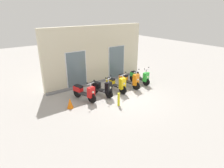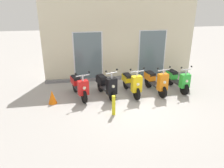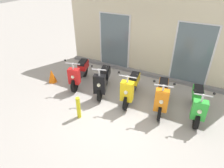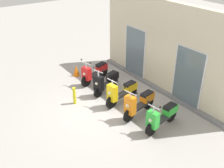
{
  "view_description": "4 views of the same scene",
  "coord_description": "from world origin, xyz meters",
  "px_view_note": "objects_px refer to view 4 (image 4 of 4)",
  "views": [
    {
      "loc": [
        -6.4,
        -7.63,
        4.62
      ],
      "look_at": [
        -0.39,
        0.64,
        0.63
      ],
      "focal_mm": 30.77,
      "sensor_mm": 36.0,
      "label": 1
    },
    {
      "loc": [
        -2.14,
        -7.3,
        3.8
      ],
      "look_at": [
        -0.76,
        0.79,
        0.52
      ],
      "focal_mm": 35.66,
      "sensor_mm": 36.0,
      "label": 2
    },
    {
      "loc": [
        2.0,
        -4.3,
        3.97
      ],
      "look_at": [
        -0.54,
        0.61,
        0.55
      ],
      "focal_mm": 31.74,
      "sensor_mm": 36.0,
      "label": 3
    },
    {
      "loc": [
        7.08,
        -4.6,
        5.65
      ],
      "look_at": [
        -0.08,
        0.45,
        0.89
      ],
      "focal_mm": 42.56,
      "sensor_mm": 36.0,
      "label": 4
    }
  ],
  "objects_px": {
    "traffic_cone": "(76,71)",
    "scooter_red": "(95,72)",
    "scooter_yellow": "(121,92)",
    "curb_bollard": "(74,96)",
    "scooter_green": "(162,117)",
    "scooter_black": "(106,82)",
    "scooter_orange": "(139,103)"
  },
  "relations": [
    {
      "from": "scooter_green",
      "to": "curb_bollard",
      "type": "relative_size",
      "value": 2.27
    },
    {
      "from": "curb_bollard",
      "to": "scooter_red",
      "type": "bearing_deg",
      "value": 124.29
    },
    {
      "from": "scooter_red",
      "to": "traffic_cone",
      "type": "xyz_separation_m",
      "value": [
        -1.02,
        -0.39,
        -0.22
      ]
    },
    {
      "from": "scooter_orange",
      "to": "traffic_cone",
      "type": "height_order",
      "value": "scooter_orange"
    },
    {
      "from": "scooter_green",
      "to": "scooter_orange",
      "type": "bearing_deg",
      "value": -171.68
    },
    {
      "from": "scooter_red",
      "to": "scooter_orange",
      "type": "distance_m",
      "value": 3.13
    },
    {
      "from": "scooter_orange",
      "to": "scooter_red",
      "type": "bearing_deg",
      "value": 178.36
    },
    {
      "from": "scooter_black",
      "to": "scooter_green",
      "type": "relative_size",
      "value": 0.94
    },
    {
      "from": "scooter_yellow",
      "to": "curb_bollard",
      "type": "xyz_separation_m",
      "value": [
        -1.0,
        -1.52,
        -0.15
      ]
    },
    {
      "from": "scooter_yellow",
      "to": "curb_bollard",
      "type": "relative_size",
      "value": 2.37
    },
    {
      "from": "scooter_green",
      "to": "traffic_cone",
      "type": "bearing_deg",
      "value": -175.03
    },
    {
      "from": "traffic_cone",
      "to": "scooter_red",
      "type": "bearing_deg",
      "value": 20.92
    },
    {
      "from": "scooter_orange",
      "to": "traffic_cone",
      "type": "distance_m",
      "value": 4.17
    },
    {
      "from": "scooter_red",
      "to": "curb_bollard",
      "type": "bearing_deg",
      "value": -55.71
    },
    {
      "from": "scooter_black",
      "to": "traffic_cone",
      "type": "xyz_separation_m",
      "value": [
        -2.09,
        -0.27,
        -0.24
      ]
    },
    {
      "from": "scooter_yellow",
      "to": "traffic_cone",
      "type": "bearing_deg",
      "value": -174.37
    },
    {
      "from": "scooter_black",
      "to": "curb_bollard",
      "type": "height_order",
      "value": "scooter_black"
    },
    {
      "from": "scooter_orange",
      "to": "curb_bollard",
      "type": "xyz_separation_m",
      "value": [
        -2.04,
        -1.52,
        -0.16
      ]
    },
    {
      "from": "scooter_green",
      "to": "scooter_red",
      "type": "bearing_deg",
      "value": -179.18
    },
    {
      "from": "traffic_cone",
      "to": "scooter_green",
      "type": "bearing_deg",
      "value": 4.97
    },
    {
      "from": "curb_bollard",
      "to": "traffic_cone",
      "type": "distance_m",
      "value": 2.44
    },
    {
      "from": "scooter_black",
      "to": "scooter_yellow",
      "type": "height_order",
      "value": "scooter_yellow"
    },
    {
      "from": "scooter_red",
      "to": "scooter_orange",
      "type": "relative_size",
      "value": 0.99
    },
    {
      "from": "scooter_red",
      "to": "scooter_yellow",
      "type": "xyz_separation_m",
      "value": [
        2.1,
        -0.08,
        0.02
      ]
    },
    {
      "from": "scooter_red",
      "to": "scooter_black",
      "type": "xyz_separation_m",
      "value": [
        1.07,
        -0.12,
        0.02
      ]
    },
    {
      "from": "scooter_yellow",
      "to": "scooter_orange",
      "type": "distance_m",
      "value": 1.03
    },
    {
      "from": "scooter_black",
      "to": "traffic_cone",
      "type": "height_order",
      "value": "scooter_black"
    },
    {
      "from": "scooter_red",
      "to": "traffic_cone",
      "type": "height_order",
      "value": "scooter_red"
    },
    {
      "from": "scooter_yellow",
      "to": "scooter_orange",
      "type": "xyz_separation_m",
      "value": [
        1.03,
        -0.01,
        0.01
      ]
    },
    {
      "from": "scooter_red",
      "to": "scooter_black",
      "type": "distance_m",
      "value": 1.07
    },
    {
      "from": "scooter_black",
      "to": "scooter_green",
      "type": "height_order",
      "value": "scooter_black"
    },
    {
      "from": "scooter_orange",
      "to": "traffic_cone",
      "type": "xyz_separation_m",
      "value": [
        -4.15,
        -0.3,
        -0.25
      ]
    }
  ]
}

